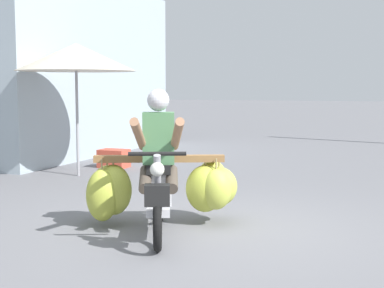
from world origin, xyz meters
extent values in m
plane|color=slate|center=(0.00, 0.00, 0.00)|extent=(120.00, 120.00, 0.00)
torus|color=black|center=(-0.17, -0.95, 0.28)|extent=(0.29, 0.55, 0.56)
torus|color=black|center=(-0.64, 0.15, 0.28)|extent=(0.29, 0.55, 0.56)
cube|color=silver|center=(-0.36, -0.49, 0.32)|extent=(0.44, 0.61, 0.08)
cube|color=silver|center=(-0.52, -0.12, 0.50)|extent=(0.51, 0.70, 0.36)
cube|color=black|center=(-0.49, -0.19, 0.72)|extent=(0.48, 0.65, 0.10)
cylinder|color=gray|center=(-0.19, -0.89, 0.62)|extent=(0.18, 0.29, 0.69)
cylinder|color=black|center=(-0.17, -0.93, 0.96)|extent=(0.53, 0.26, 0.04)
sphere|color=silver|center=(-0.14, -1.00, 0.82)|extent=(0.14, 0.14, 0.14)
cube|color=black|center=(-0.13, -1.04, 0.58)|extent=(0.28, 0.24, 0.20)
cube|color=silver|center=(-0.17, -0.95, 0.58)|extent=(0.20, 0.30, 0.04)
cube|color=olive|center=(-0.58, 0.02, 0.78)|extent=(1.42, 0.69, 0.08)
cube|color=olive|center=(-0.65, 0.18, 0.75)|extent=(1.27, 0.61, 0.06)
ellipsoid|color=#AEB83D|center=(-0.10, 0.24, 0.42)|extent=(0.57, 0.54, 0.55)
cylinder|color=#998459|center=(-0.10, 0.24, 0.73)|extent=(0.02, 0.02, 0.12)
ellipsoid|color=#BAC449|center=(0.02, 0.39, 0.43)|extent=(0.55, 0.53, 0.46)
cylinder|color=#998459|center=(0.02, 0.39, 0.71)|extent=(0.02, 0.02, 0.16)
ellipsoid|color=#B5BF45|center=(-0.11, 0.52, 0.48)|extent=(0.51, 0.50, 0.49)
cylinder|color=#998459|center=(-0.11, 0.52, 0.74)|extent=(0.02, 0.02, 0.09)
ellipsoid|color=#B9C349|center=(0.05, 0.20, 0.43)|extent=(0.41, 0.39, 0.47)
cylinder|color=#998459|center=(0.05, 0.20, 0.71)|extent=(0.02, 0.02, 0.15)
ellipsoid|color=#B5BF44|center=(-1.08, -0.17, 0.42)|extent=(0.48, 0.45, 0.59)
cylinder|color=#998459|center=(-1.08, -0.17, 0.74)|extent=(0.02, 0.02, 0.11)
ellipsoid|color=#B8C248|center=(-1.27, 0.02, 0.43)|extent=(0.49, 0.47, 0.47)
cylinder|color=#998459|center=(-1.27, 0.02, 0.71)|extent=(0.02, 0.02, 0.15)
ellipsoid|color=#AFB93F|center=(-1.15, -0.31, 0.37)|extent=(0.46, 0.44, 0.60)
cylinder|color=#998459|center=(-1.15, -0.31, 0.71)|extent=(0.02, 0.02, 0.15)
cube|color=#4C7F51|center=(-0.44, -0.30, 1.05)|extent=(0.40, 0.34, 0.56)
sphere|color=silver|center=(-0.43, -0.32, 1.46)|extent=(0.24, 0.24, 0.24)
cylinder|color=#9E7051|center=(-0.13, -0.54, 1.11)|extent=(0.41, 0.68, 0.39)
cylinder|color=#9E7051|center=(-0.49, -0.69, 1.11)|extent=(0.32, 0.71, 0.39)
cylinder|color=#4C4238|center=(-0.27, -0.36, 0.62)|extent=(0.29, 0.45, 0.27)
cylinder|color=#4C4238|center=(-0.52, -0.47, 0.62)|extent=(0.29, 0.45, 0.27)
cube|color=#9EADB7|center=(-6.28, 5.82, 2.02)|extent=(3.56, 6.64, 4.05)
cylinder|color=#99999E|center=(-3.46, 2.81, 0.99)|extent=(0.05, 0.05, 1.98)
cone|color=beige|center=(-3.46, 2.81, 2.13)|extent=(2.14, 2.14, 0.49)
cube|color=#CC4C38|center=(-3.37, 3.97, 0.18)|extent=(0.56, 0.40, 0.36)
camera|label=1|loc=(2.05, -5.80, 1.60)|focal=52.31mm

